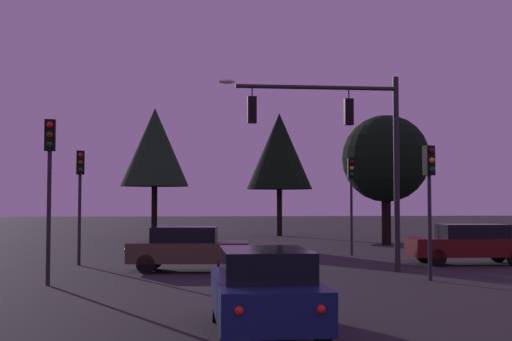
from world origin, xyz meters
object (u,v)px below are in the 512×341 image
traffic_light_corner_right (430,184)px  traffic_light_median (80,184)px  car_nearside_lane (264,290)px  tree_center_horizon (386,159)px  traffic_light_corner_left (351,186)px  traffic_signal_mast_arm (346,135)px  tree_behind_sign (155,147)px  traffic_light_far_side (49,168)px  tree_left_far (279,151)px  car_crossing_right (470,243)px  car_crossing_left (188,248)px

traffic_light_corner_right → traffic_light_median: (-11.32, 6.02, 0.16)m
car_nearside_lane → tree_center_horizon: bearing=68.3°
traffic_light_corner_left → traffic_light_median: bearing=-162.8°
traffic_light_corner_right → traffic_light_median: traffic_light_median is taller
traffic_signal_mast_arm → tree_behind_sign: bearing=111.6°
traffic_light_corner_right → tree_center_horizon: 17.07m
traffic_light_far_side → tree_left_far: (10.29, 26.87, 2.67)m
traffic_light_corner_left → traffic_light_corner_right: size_ratio=1.06×
traffic_light_far_side → tree_left_far: size_ratio=0.54×
tree_behind_sign → car_crossing_right: bearing=-52.6°
traffic_light_median → tree_left_far: size_ratio=0.49×
traffic_light_far_side → car_crossing_right: traffic_light_far_side is taller
traffic_signal_mast_arm → tree_left_far: tree_left_far is taller
traffic_light_median → traffic_light_far_side: size_ratio=0.91×
traffic_light_corner_left → car_nearside_lane: (-5.84, -17.03, -2.27)m
traffic_light_median → car_crossing_right: traffic_light_median is taller
traffic_light_far_side → car_crossing_left: traffic_light_far_side is taller
car_nearside_lane → car_crossing_right: 15.50m
traffic_light_far_side → tree_center_horizon: tree_center_horizon is taller
tree_behind_sign → car_crossing_left: bearing=-83.3°
car_nearside_lane → tree_center_horizon: 26.22m
traffic_light_far_side → car_crossing_right: 15.59m
traffic_light_corner_right → car_crossing_right: 6.32m
car_nearside_lane → car_crossing_left: size_ratio=0.98×
car_crossing_left → tree_behind_sign: tree_behind_sign is taller
traffic_light_corner_right → car_crossing_left: size_ratio=0.96×
traffic_light_median → traffic_light_far_side: 6.06m
traffic_light_corner_left → car_crossing_left: (-7.22, -6.05, -2.27)m
traffic_light_corner_left → car_crossing_right: 6.16m
traffic_light_far_side → tree_center_horizon: 22.33m
car_nearside_lane → tree_center_horizon: tree_center_horizon is taller
car_crossing_left → car_crossing_right: bearing=7.8°
traffic_light_median → traffic_signal_mast_arm: bearing=-19.5°
traffic_light_corner_right → tree_behind_sign: bearing=113.5°
tree_center_horizon → traffic_signal_mast_arm: bearing=-112.0°
traffic_signal_mast_arm → tree_left_far: size_ratio=0.77×
traffic_signal_mast_arm → tree_behind_sign: 20.34m
traffic_light_corner_left → car_crossing_right: (3.42, -4.60, -2.27)m
traffic_light_far_side → tree_left_far: bearing=69.0°
car_crossing_right → tree_behind_sign: tree_behind_sign is taller
traffic_light_far_side → car_crossing_left: (3.93, 3.48, -2.53)m
traffic_light_corner_left → car_crossing_right: traffic_light_corner_left is taller
tree_left_far → car_crossing_right: bearing=-78.9°
traffic_light_corner_left → traffic_signal_mast_arm: bearing=-105.4°
traffic_light_corner_right → traffic_light_far_side: bearing=-179.9°
traffic_signal_mast_arm → car_crossing_left: 6.64m
traffic_light_corner_right → tree_behind_sign: tree_behind_sign is taller
traffic_light_corner_right → traffic_light_median: bearing=152.0°
car_crossing_right → traffic_light_median: bearing=175.7°
traffic_light_median → car_crossing_left: traffic_light_median is taller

